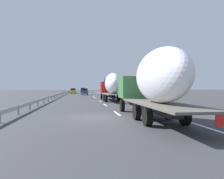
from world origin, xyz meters
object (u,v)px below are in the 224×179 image
car_yellow_coupe (73,91)px  car_silver_hatch (83,90)px  truck_trailing (154,81)px  car_blue_sedan (85,92)px  road_sign (111,86)px  car_black_suv (83,90)px  truck_lead (112,85)px

car_yellow_coupe → car_silver_hatch: size_ratio=1.04×
truck_trailing → car_yellow_coupe: size_ratio=3.36×
truck_trailing → car_blue_sedan: truck_trailing is taller
truck_trailing → car_blue_sedan: bearing=4.2°
car_yellow_coupe → road_sign: 22.00m
car_black_suv → car_yellow_coupe: bearing=167.6°
car_black_suv → car_blue_sedan: bearing=-179.6°
truck_lead → truck_trailing: size_ratio=0.93×
car_blue_sedan → road_sign: 9.46m
car_blue_sedan → car_black_suv: bearing=0.4°
car_black_suv → car_silver_hatch: car_silver_hatch is taller
car_yellow_coupe → truck_lead: bearing=-170.2°
car_blue_sedan → car_yellow_coupe: size_ratio=0.98×
truck_trailing → car_silver_hatch: bearing=2.3°
car_black_suv → truck_lead: bearing=-176.2°
truck_lead → truck_trailing: bearing=180.0°
car_black_suv → road_sign: 35.50m
car_silver_hatch → road_sign: road_sign is taller
road_sign → car_blue_sedan: bearing=46.3°
truck_trailing → road_sign: size_ratio=4.21×
truck_trailing → car_silver_hatch: truck_trailing is taller
car_blue_sedan → road_sign: (-6.47, -6.76, 1.42)m
car_yellow_coupe → road_sign: road_sign is taller
car_black_suv → car_silver_hatch: 11.32m
car_yellow_coupe → road_sign: size_ratio=1.25×
truck_lead → car_black_suv: size_ratio=2.97×
car_yellow_coupe → car_blue_sedan: bearing=-164.4°
truck_lead → car_yellow_coupe: 42.74m
car_blue_sedan → road_sign: size_ratio=1.23×
car_blue_sedan → car_silver_hatch: car_silver_hatch is taller
car_blue_sedan → car_black_suv: 28.32m
truck_lead → car_silver_hatch: truck_lead is taller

